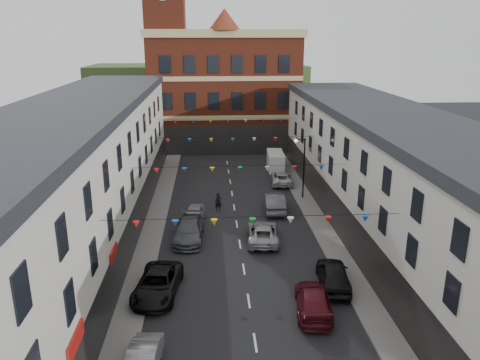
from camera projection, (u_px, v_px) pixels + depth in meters
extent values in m
plane|color=black|center=(244.00, 269.00, 31.84)|extent=(160.00, 160.00, 0.00)
cube|color=#605E5B|center=(145.00, 258.00, 33.29)|extent=(1.80, 64.00, 0.15)
cube|color=#605E5B|center=(336.00, 252.00, 34.17)|extent=(1.80, 64.00, 0.15)
cube|color=beige|center=(63.00, 199.00, 30.57)|extent=(8.00, 56.00, 10.00)
cube|color=black|center=(54.00, 118.00, 28.99)|extent=(8.40, 56.00, 0.70)
cube|color=black|center=(129.00, 245.00, 31.83)|extent=(0.12, 56.00, 3.20)
cube|color=#B8B6AC|center=(413.00, 198.00, 32.22)|extent=(8.00, 56.00, 9.00)
cube|color=black|center=(421.00, 129.00, 30.79)|extent=(8.40, 56.00, 0.70)
cube|color=black|center=(353.00, 238.00, 32.82)|extent=(0.12, 56.00, 3.20)
cube|color=maroon|center=(224.00, 93.00, 65.85)|extent=(20.00, 12.00, 15.00)
cube|color=tan|center=(223.00, 34.00, 63.49)|extent=(20.60, 12.60, 1.00)
cone|color=maroon|center=(224.00, 19.00, 58.22)|extent=(4.00, 4.00, 2.60)
cube|color=maroon|center=(167.00, 61.00, 61.19)|extent=(5.00, 5.00, 24.00)
cube|color=#355025|center=(199.00, 92.00, 89.22)|extent=(40.00, 14.00, 10.00)
cylinder|color=black|center=(304.00, 169.00, 44.74)|extent=(0.14, 0.14, 6.00)
cylinder|color=black|center=(301.00, 140.00, 43.85)|extent=(0.90, 0.10, 0.10)
sphere|color=beige|center=(296.00, 141.00, 43.85)|extent=(0.36, 0.36, 0.36)
imported|color=black|center=(158.00, 284.00, 28.50)|extent=(3.08, 5.59, 1.48)
imported|color=#484A51|center=(189.00, 231.00, 36.20)|extent=(2.48, 5.46, 1.55)
imported|color=#9EA0A7|center=(194.00, 215.00, 39.54)|extent=(2.02, 4.18, 1.38)
imported|color=#4F0F19|center=(313.00, 301.00, 26.75)|extent=(2.63, 5.12, 1.42)
imported|color=black|center=(334.00, 275.00, 29.45)|extent=(2.50, 4.93, 1.61)
imported|color=#4F5157|center=(274.00, 202.00, 42.32)|extent=(2.01, 5.05, 1.63)
imported|color=silver|center=(282.00, 178.00, 49.98)|extent=(2.62, 4.88, 1.30)
imported|color=#A3A5AA|center=(263.00, 233.00, 36.03)|extent=(2.72, 5.21, 1.40)
cube|color=silver|center=(275.00, 161.00, 55.34)|extent=(2.04, 4.75, 2.06)
imported|color=black|center=(218.00, 202.00, 42.23)|extent=(0.67, 0.49, 1.70)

